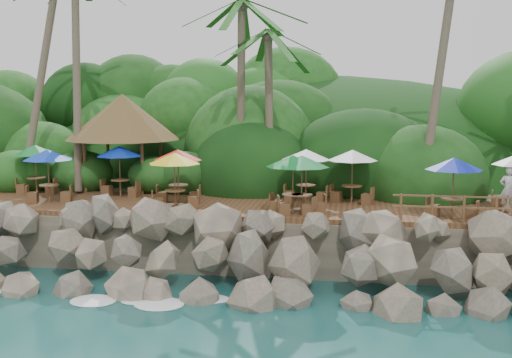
# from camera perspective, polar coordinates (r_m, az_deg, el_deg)

# --- Properties ---
(ground) EXTENTS (140.00, 140.00, 0.00)m
(ground) POSITION_cam_1_polar(r_m,az_deg,el_deg) (20.33, -2.69, -11.85)
(ground) COLOR #19514F
(ground) RESTS_ON ground
(land_base) EXTENTS (32.00, 25.20, 2.10)m
(land_base) POSITION_cam_1_polar(r_m,az_deg,el_deg) (35.44, 2.52, -1.59)
(land_base) COLOR gray
(land_base) RESTS_ON ground
(jungle_hill) EXTENTS (44.80, 28.00, 15.40)m
(jungle_hill) POSITION_cam_1_polar(r_m,az_deg,el_deg) (42.97, 3.63, -1.35)
(jungle_hill) COLOR #143811
(jungle_hill) RESTS_ON ground
(seawall) EXTENTS (29.00, 4.00, 2.30)m
(seawall) POSITION_cam_1_polar(r_m,az_deg,el_deg) (21.86, -1.65, -7.27)
(seawall) COLOR gray
(seawall) RESTS_ON ground
(terrace) EXTENTS (26.00, 5.00, 0.20)m
(terrace) POSITION_cam_1_polar(r_m,az_deg,el_deg) (25.47, 0.00, -2.68)
(terrace) COLOR brown
(terrace) RESTS_ON land_base
(jungle_foliage) EXTENTS (44.00, 16.00, 12.00)m
(jungle_foliage) POSITION_cam_1_polar(r_m,az_deg,el_deg) (34.65, 2.32, -3.57)
(jungle_foliage) COLOR #143811
(jungle_foliage) RESTS_ON ground
(foam_line) EXTENTS (25.20, 0.80, 0.06)m
(foam_line) POSITION_cam_1_polar(r_m,az_deg,el_deg) (20.59, -2.52, -11.50)
(foam_line) COLOR white
(foam_line) RESTS_ON ground
(palapa) EXTENTS (5.50, 5.50, 4.60)m
(palapa) POSITION_cam_1_polar(r_m,az_deg,el_deg) (30.32, -12.28, 5.66)
(palapa) COLOR brown
(palapa) RESTS_ON ground
(dining_clusters) EXTENTS (23.31, 5.06, 2.27)m
(dining_clusters) POSITION_cam_1_polar(r_m,az_deg,el_deg) (24.87, 1.08, 1.68)
(dining_clusters) COLOR brown
(dining_clusters) RESTS_ON terrace
(railing) EXTENTS (6.10, 0.10, 1.00)m
(railing) POSITION_cam_1_polar(r_m,az_deg,el_deg) (23.18, 20.12, -2.43)
(railing) COLOR brown
(railing) RESTS_ON terrace
(waiter) EXTENTS (0.76, 0.62, 1.81)m
(waiter) POSITION_cam_1_polar(r_m,az_deg,el_deg) (25.64, 22.43, -0.93)
(waiter) COLOR silver
(waiter) RESTS_ON terrace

